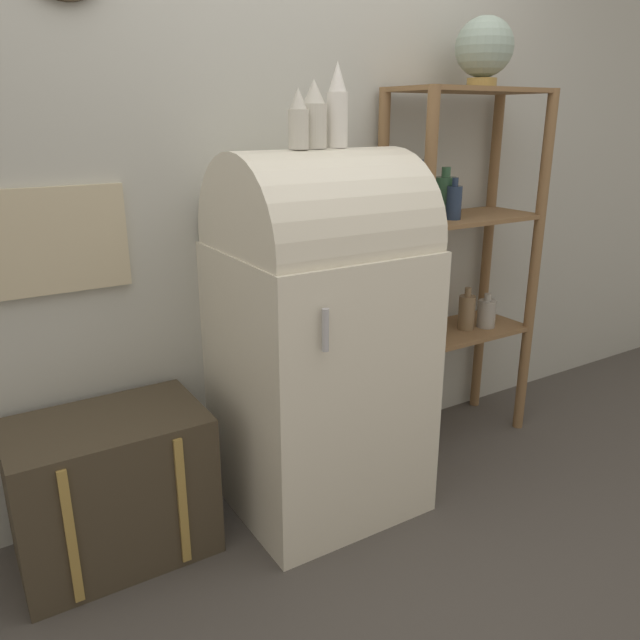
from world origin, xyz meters
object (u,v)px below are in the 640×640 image
at_px(suitcase_trunk, 112,488).
at_px(globe, 484,48).
at_px(vase_center, 314,117).
at_px(refrigerator, 319,331).
at_px(vase_left, 298,121).
at_px(vase_right, 337,108).

relative_size(suitcase_trunk, globe, 2.32).
bearing_deg(vase_center, refrigerator, -57.56).
relative_size(suitcase_trunk, vase_center, 2.88).
xyz_separation_m(refrigerator, vase_left, (-0.09, -0.02, 0.78)).
bearing_deg(globe, suitcase_trunk, -178.53).
distance_m(suitcase_trunk, vase_center, 1.50).
bearing_deg(vase_right, vase_left, -170.66).
distance_m(vase_center, vase_right, 0.10).
bearing_deg(suitcase_trunk, globe, 1.47).
height_order(refrigerator, globe, globe).
distance_m(refrigerator, vase_center, 0.79).
height_order(suitcase_trunk, globe, globe).
xyz_separation_m(vase_left, vase_center, (0.08, 0.03, 0.01)).
bearing_deg(suitcase_trunk, vase_right, -4.63).
bearing_deg(vase_left, vase_center, 20.54).
bearing_deg(vase_left, vase_right, 9.34).
height_order(globe, vase_left, globe).
relative_size(suitcase_trunk, vase_right, 2.27).
xyz_separation_m(suitcase_trunk, vase_center, (0.81, -0.07, 1.26)).
relative_size(globe, vase_right, 0.98).
height_order(refrigerator, vase_right, vase_right).
distance_m(suitcase_trunk, vase_right, 1.58).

